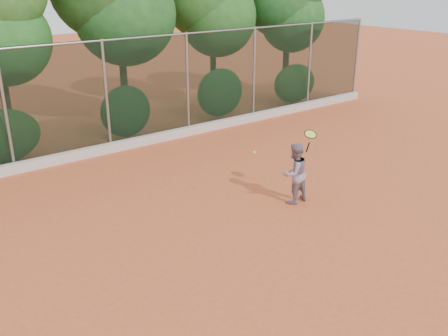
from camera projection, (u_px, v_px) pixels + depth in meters
ground at (252, 235)px, 10.88m from camera, size 80.00×80.00×0.00m
concrete_curb at (113, 147)px, 15.87m from camera, size 24.00×0.20×0.30m
tennis_player at (294, 173)px, 12.16m from camera, size 0.75×0.59×1.53m
chainlink_fence at (106, 93)px, 15.38m from camera, size 24.09×0.09×3.50m
foliage_backdrop at (56, 4)px, 15.61m from camera, size 23.70×3.63×7.55m
tennis_racket at (310, 136)px, 12.10m from camera, size 0.40×0.39×0.58m
tennis_ball_in_flight at (254, 152)px, 11.46m from camera, size 0.07×0.07×0.07m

